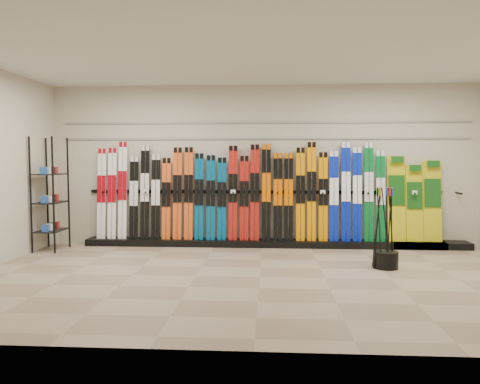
{
  "coord_description": "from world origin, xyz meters",
  "views": [
    {
      "loc": [
        0.13,
        -6.32,
        1.61
      ],
      "look_at": [
        -0.33,
        1.0,
        1.1
      ],
      "focal_mm": 35.0,
      "sensor_mm": 36.0,
      "label": 1
    }
  ],
  "objects": [
    {
      "name": "skis",
      "position": [
        -0.43,
        2.31,
        0.96
      ],
      "size": [
        5.37,
        0.19,
        1.82
      ],
      "color": "white",
      "rests_on": "ski_rack_base"
    },
    {
      "name": "ski_rack_base",
      "position": [
        0.22,
        2.28,
        0.06
      ],
      "size": [
        8.0,
        0.4,
        0.12
      ],
      "primitive_type": "cube",
      "color": "black",
      "rests_on": "floor"
    },
    {
      "name": "snowboards",
      "position": [
        2.77,
        2.35,
        0.86
      ],
      "size": [
        0.96,
        0.24,
        1.55
      ],
      "color": "gold",
      "rests_on": "ski_rack_base"
    },
    {
      "name": "floor",
      "position": [
        0.0,
        0.0,
        0.0
      ],
      "size": [
        8.0,
        8.0,
        0.0
      ],
      "primitive_type": "plane",
      "color": "#88735E",
      "rests_on": "ground"
    },
    {
      "name": "slatwall_rail_1",
      "position": [
        0.0,
        2.48,
        2.3
      ],
      "size": [
        7.6,
        0.02,
        0.03
      ],
      "primitive_type": "cube",
      "color": "gray",
      "rests_on": "back_wall"
    },
    {
      "name": "accessory_rack",
      "position": [
        -3.75,
        1.7,
        1.0
      ],
      "size": [
        0.4,
        0.6,
        2.01
      ],
      "primitive_type": "cube",
      "color": "black",
      "rests_on": "floor"
    },
    {
      "name": "ski_poles",
      "position": [
        1.83,
        0.65,
        0.61
      ],
      "size": [
        0.35,
        0.25,
        1.18
      ],
      "color": "black",
      "rests_on": "pole_bin"
    },
    {
      "name": "back_wall",
      "position": [
        0.0,
        2.5,
        1.5
      ],
      "size": [
        8.0,
        0.0,
        8.0
      ],
      "primitive_type": "plane",
      "rotation": [
        1.57,
        0.0,
        0.0
      ],
      "color": "beige",
      "rests_on": "floor"
    },
    {
      "name": "ceiling",
      "position": [
        0.0,
        0.0,
        3.0
      ],
      "size": [
        8.0,
        8.0,
        0.0
      ],
      "primitive_type": "plane",
      "rotation": [
        3.14,
        0.0,
        0.0
      ],
      "color": "silver",
      "rests_on": "back_wall"
    },
    {
      "name": "pole_bin",
      "position": [
        1.85,
        0.64,
        0.12
      ],
      "size": [
        0.37,
        0.37,
        0.25
      ],
      "primitive_type": "cylinder",
      "color": "black",
      "rests_on": "floor"
    },
    {
      "name": "slatwall_rail_0",
      "position": [
        0.0,
        2.48,
        2.0
      ],
      "size": [
        7.6,
        0.02,
        0.03
      ],
      "primitive_type": "cube",
      "color": "gray",
      "rests_on": "back_wall"
    }
  ]
}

